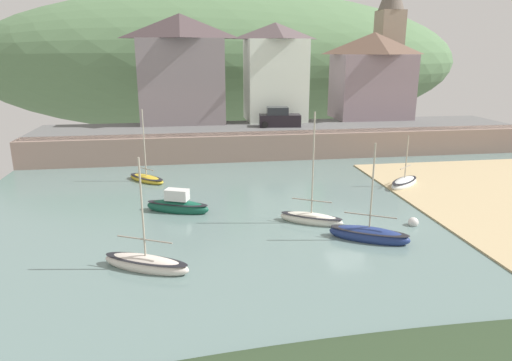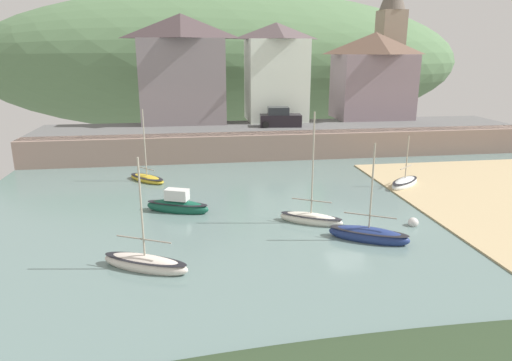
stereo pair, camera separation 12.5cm
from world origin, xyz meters
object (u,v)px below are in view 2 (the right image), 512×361
(dinghy_open_wooden, at_px, (368,235))
(sailboat_blue_trim, at_px, (177,205))
(sailboat_white_hull, at_px, (145,263))
(parked_car_near_slipway, at_px, (280,118))
(mooring_buoy, at_px, (413,223))
(waterfront_building_centre, at_px, (276,72))
(sailboat_tall_mast, at_px, (311,218))
(waterfront_building_right, at_px, (373,75))
(fishing_boat_green, at_px, (147,178))
(church_with_spire, at_px, (390,42))
(sailboat_far_left, at_px, (405,183))
(waterfront_building_left, at_px, (182,68))

(dinghy_open_wooden, bearing_deg, sailboat_blue_trim, 178.49)
(sailboat_white_hull, bearing_deg, parked_car_near_slipway, 92.17)
(mooring_buoy, bearing_deg, parked_car_near_slipway, 99.23)
(waterfront_building_centre, distance_m, sailboat_tall_mast, 26.20)
(waterfront_building_right, height_order, mooring_buoy, waterfront_building_right)
(sailboat_white_hull, bearing_deg, sailboat_blue_trim, 106.69)
(parked_car_near_slipway, bearing_deg, fishing_boat_green, -135.07)
(church_with_spire, height_order, sailboat_white_hull, church_with_spire)
(waterfront_building_right, xyz_separation_m, sailboat_white_hull, (-22.68, -29.61, -6.83))
(sailboat_far_left, bearing_deg, waterfront_building_right, 35.61)
(waterfront_building_left, distance_m, sailboat_far_left, 25.95)
(sailboat_blue_trim, bearing_deg, church_with_spire, 67.85)
(sailboat_white_hull, relative_size, fishing_boat_green, 0.97)
(waterfront_building_right, relative_size, fishing_boat_green, 1.63)
(waterfront_building_centre, xyz_separation_m, sailboat_tall_mast, (-2.60, -25.04, -7.27))
(sailboat_white_hull, height_order, sailboat_tall_mast, sailboat_tall_mast)
(sailboat_blue_trim, bearing_deg, sailboat_white_hull, -78.10)
(fishing_boat_green, bearing_deg, sailboat_tall_mast, 0.23)
(sailboat_blue_trim, xyz_separation_m, fishing_boat_green, (-2.48, 7.42, -0.18))
(waterfront_building_left, bearing_deg, fishing_boat_green, -101.47)
(parked_car_near_slipway, bearing_deg, dinghy_open_wooden, -83.30)
(waterfront_building_centre, height_order, fishing_boat_green, waterfront_building_centre)
(sailboat_far_left, distance_m, parked_car_near_slipway, 16.03)
(waterfront_building_centre, relative_size, sailboat_far_left, 2.53)
(waterfront_building_centre, relative_size, church_with_spire, 0.62)
(sailboat_tall_mast, distance_m, parked_car_near_slipway, 20.86)
(waterfront_building_left, xyz_separation_m, waterfront_building_centre, (9.91, -0.00, -0.40))
(sailboat_blue_trim, height_order, sailboat_white_hull, sailboat_white_hull)
(mooring_buoy, bearing_deg, waterfront_building_right, 73.39)
(waterfront_building_left, relative_size, mooring_buoy, 18.35)
(waterfront_building_left, xyz_separation_m, sailboat_far_left, (16.15, -18.81, -7.69))
(sailboat_blue_trim, bearing_deg, sailboat_tall_mast, -0.56)
(dinghy_open_wooden, distance_m, parked_car_near_slipway, 23.61)
(church_with_spire, relative_size, sailboat_far_left, 4.06)
(fishing_boat_green, bearing_deg, church_with_spire, 80.25)
(waterfront_building_left, relative_size, waterfront_building_centre, 1.08)
(waterfront_building_centre, distance_m, waterfront_building_right, 11.00)
(mooring_buoy, bearing_deg, dinghy_open_wooden, -153.92)
(sailboat_white_hull, distance_m, parked_car_near_slipway, 27.69)
(church_with_spire, relative_size, sailboat_tall_mast, 2.44)
(waterfront_building_left, height_order, sailboat_far_left, waterfront_building_left)
(waterfront_building_right, relative_size, dinghy_open_wooden, 1.70)
(sailboat_white_hull, distance_m, sailboat_tall_mast, 10.18)
(waterfront_building_centre, relative_size, sailboat_blue_trim, 2.43)
(sailboat_far_left, distance_m, sailboat_white_hull, 20.93)
(waterfront_building_left, bearing_deg, sailboat_far_left, -49.35)
(waterfront_building_left, xyz_separation_m, sailboat_blue_trim, (-0.45, -21.87, -7.57))
(waterfront_building_left, bearing_deg, parked_car_near_slipway, -25.29)
(sailboat_tall_mast, distance_m, fishing_boat_green, 14.73)
(parked_car_near_slipway, bearing_deg, mooring_buoy, -74.46)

